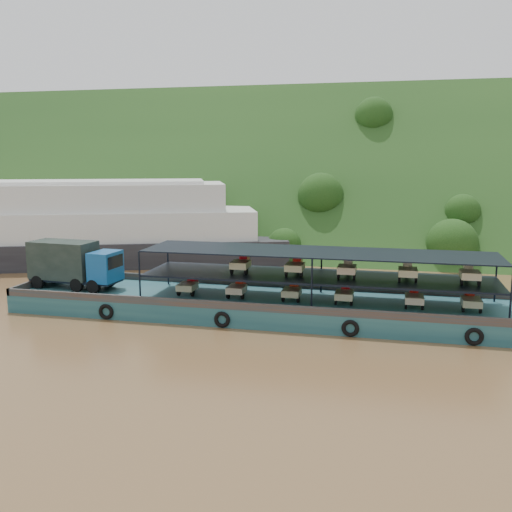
# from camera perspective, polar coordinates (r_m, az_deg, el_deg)

# --- Properties ---
(ground) EXTENTS (160.00, 160.00, 0.00)m
(ground) POSITION_cam_1_polar(r_m,az_deg,el_deg) (40.79, 1.78, -5.26)
(ground) COLOR brown
(ground) RESTS_ON ground
(hillside) EXTENTS (140.00, 39.60, 39.60)m
(hillside) POSITION_cam_1_polar(r_m,az_deg,el_deg) (75.74, 7.21, 1.77)
(hillside) COLOR #183714
(hillside) RESTS_ON ground
(cargo_barge) EXTENTS (35.00, 7.18, 4.60)m
(cargo_barge) POSITION_cam_1_polar(r_m,az_deg,el_deg) (39.07, -0.83, -4.22)
(cargo_barge) COLOR #153E4A
(cargo_barge) RESTS_ON ground
(passenger_ferry) EXTENTS (41.89, 24.15, 8.29)m
(passenger_ferry) POSITION_cam_1_polar(r_m,az_deg,el_deg) (60.53, -17.01, 2.78)
(passenger_ferry) COLOR black
(passenger_ferry) RESTS_ON ground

